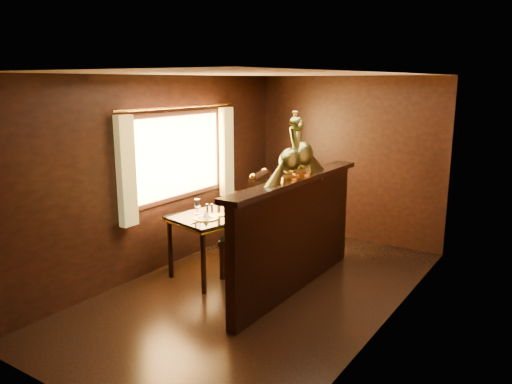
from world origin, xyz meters
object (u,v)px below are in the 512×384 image
chair_left (253,222)px  chair_right (293,224)px  peacock_left (290,149)px  peacock_right (302,143)px  dining_table (224,218)px

chair_left → chair_right: size_ratio=1.11×
peacock_left → peacock_right: peacock_right is taller
dining_table → chair_left: bearing=22.2°
dining_table → peacock_left: 1.42m
dining_table → peacock_right: 1.45m
chair_left → dining_table: bearing=176.1°
dining_table → chair_right: 0.87m
chair_left → peacock_right: bearing=-7.1°
chair_left → chair_right: chair_left is taller
peacock_left → peacock_right: size_ratio=0.90×
chair_left → peacock_left: bearing=-31.7°
peacock_right → peacock_left: bearing=-90.0°
chair_left → peacock_right: peacock_right is taller
chair_left → peacock_left: 1.19m
peacock_left → chair_left: bearing=161.2°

